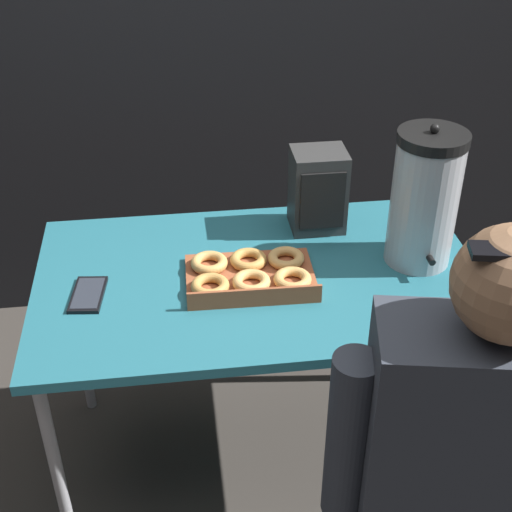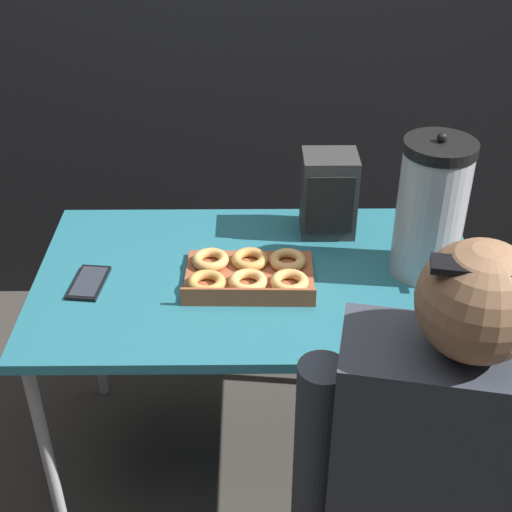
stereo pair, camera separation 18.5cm
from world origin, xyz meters
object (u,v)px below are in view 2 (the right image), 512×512
(donut_box, at_px, (249,274))
(space_heater, at_px, (329,194))
(cell_phone, at_px, (89,283))
(coffee_urn, at_px, (431,209))
(person_seated, at_px, (435,504))

(donut_box, distance_m, space_heater, 0.35)
(donut_box, distance_m, cell_phone, 0.42)
(space_heater, bearing_deg, cell_phone, -157.58)
(coffee_urn, distance_m, cell_phone, 0.90)
(coffee_urn, bearing_deg, space_heater, 139.08)
(donut_box, distance_m, coffee_urn, 0.50)
(donut_box, relative_size, person_seated, 0.29)
(donut_box, bearing_deg, coffee_urn, 6.94)
(coffee_urn, relative_size, space_heater, 1.65)
(coffee_urn, distance_m, space_heater, 0.32)
(donut_box, height_order, person_seated, person_seated)
(coffee_urn, bearing_deg, person_seated, -97.37)
(coffee_urn, bearing_deg, cell_phone, -176.12)
(person_seated, bearing_deg, donut_box, -45.76)
(coffee_urn, distance_m, person_seated, 0.72)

